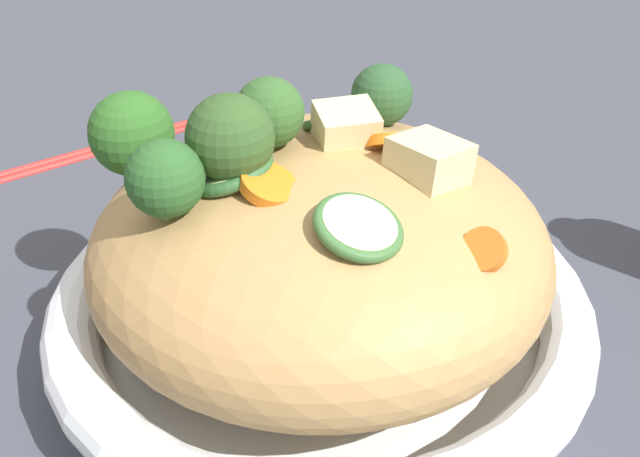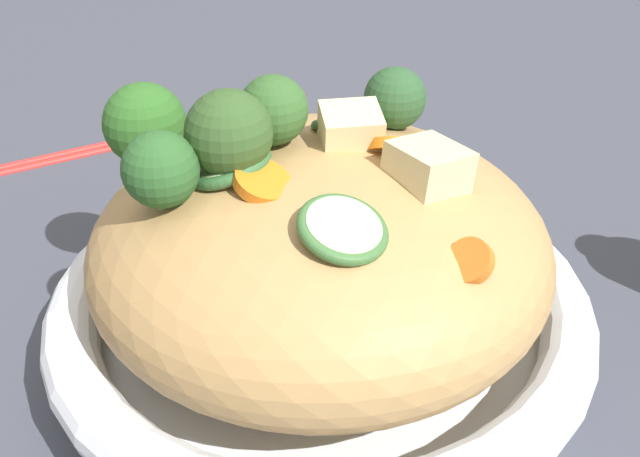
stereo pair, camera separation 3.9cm
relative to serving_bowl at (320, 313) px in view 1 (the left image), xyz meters
name	(u,v)px [view 1 (the left image)]	position (x,y,z in m)	size (l,w,h in m)	color
ground_plane	(320,346)	(0.00, 0.00, -0.03)	(3.00, 3.00, 0.00)	#3A3D48
serving_bowl	(320,313)	(0.00, 0.00, 0.00)	(0.30, 0.30, 0.05)	white
noodle_heap	(320,245)	(0.00, 0.00, 0.05)	(0.24, 0.24, 0.11)	#AB834D
broccoli_florets	(217,135)	(0.03, 0.05, 0.11)	(0.12, 0.19, 0.08)	#A4B86F
carrot_coins	(365,179)	(-0.02, -0.02, 0.10)	(0.11, 0.12, 0.04)	orange
zucchini_slices	(277,176)	(-0.01, 0.02, 0.10)	(0.15, 0.14, 0.03)	beige
chicken_chunks	(390,148)	(0.00, -0.04, 0.10)	(0.07, 0.07, 0.03)	beige
chopsticks_pair	(78,153)	(0.29, 0.13, -0.02)	(0.09, 0.20, 0.01)	red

